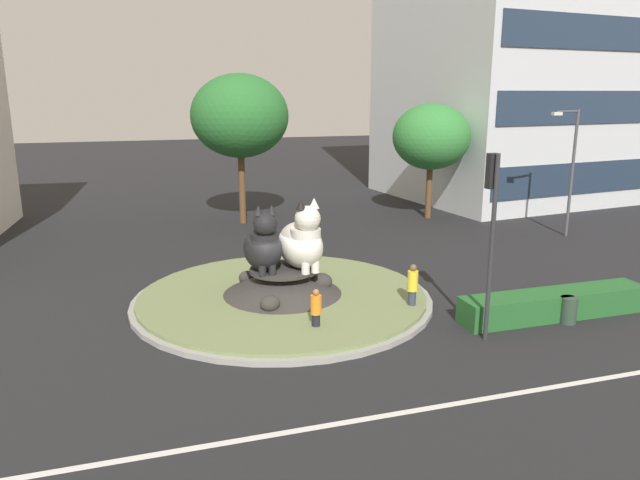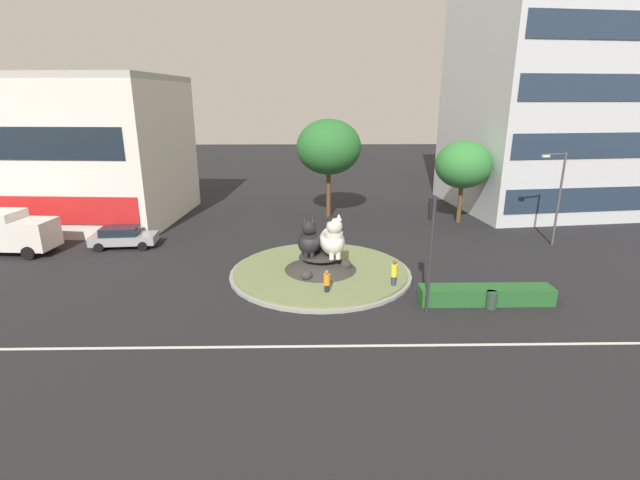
% 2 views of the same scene
% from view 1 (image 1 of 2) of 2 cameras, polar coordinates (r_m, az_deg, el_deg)
% --- Properties ---
extents(ground_plane, '(160.00, 160.00, 0.00)m').
position_cam_1_polar(ground_plane, '(22.12, -3.61, -5.89)').
color(ground_plane, black).
extents(lane_centreline, '(112.00, 0.20, 0.01)m').
position_cam_1_polar(lane_centreline, '(14.72, 4.65, -16.77)').
color(lane_centreline, silver).
rests_on(lane_centreline, ground).
extents(roundabout_island, '(10.99, 10.99, 1.27)m').
position_cam_1_polar(roundabout_island, '(21.99, -3.61, -4.96)').
color(roundabout_island, gray).
rests_on(roundabout_island, ground).
extents(cat_statue_black, '(1.60, 2.50, 2.48)m').
position_cam_1_polar(cat_statue_black, '(21.34, -5.48, -0.56)').
color(cat_statue_black, black).
rests_on(cat_statue_black, roundabout_island).
extents(cat_statue_white, '(1.82, 2.82, 2.67)m').
position_cam_1_polar(cat_statue_white, '(21.48, -1.74, -0.21)').
color(cat_statue_white, silver).
rests_on(cat_statue_white, roundabout_island).
extents(traffic_light_mast, '(0.34, 0.46, 5.80)m').
position_cam_1_polar(traffic_light_mast, '(18.44, 16.20, 2.44)').
color(traffic_light_mast, '#2D2D33').
rests_on(traffic_light_mast, ground).
extents(clipped_hedge_strip, '(6.94, 1.20, 0.90)m').
position_cam_1_polar(clipped_hedge_strip, '(22.00, 21.63, -5.76)').
color(clipped_hedge_strip, '#235B28').
rests_on(clipped_hedge_strip, ground).
extents(broadleaf_tree_behind_island, '(5.56, 5.56, 8.59)m').
position_cam_1_polar(broadleaf_tree_behind_island, '(34.65, -7.74, 11.74)').
color(broadleaf_tree_behind_island, brown).
rests_on(broadleaf_tree_behind_island, ground).
extents(second_tree_near_tower, '(4.62, 4.62, 6.92)m').
position_cam_1_polar(second_tree_near_tower, '(36.47, 10.67, 9.74)').
color(second_tree_near_tower, brown).
rests_on(second_tree_near_tower, ground).
extents(streetlight_arm, '(1.88, 0.51, 6.69)m').
position_cam_1_polar(streetlight_arm, '(33.82, 22.97, 6.75)').
color(streetlight_arm, '#4C4C51').
rests_on(streetlight_arm, ground).
extents(pedestrian_yellow_shirt, '(0.37, 0.37, 1.78)m').
position_cam_1_polar(pedestrian_yellow_shirt, '(20.86, 8.90, -4.55)').
color(pedestrian_yellow_shirt, '#33384C').
rests_on(pedestrian_yellow_shirt, ground).
extents(pedestrian_orange_shirt, '(0.35, 0.35, 1.54)m').
position_cam_1_polar(pedestrian_orange_shirt, '(18.84, -0.39, -6.87)').
color(pedestrian_orange_shirt, black).
rests_on(pedestrian_orange_shirt, ground).
extents(litter_bin, '(0.56, 0.56, 0.90)m').
position_cam_1_polar(litter_bin, '(21.60, 22.80, -6.24)').
color(litter_bin, '#2D4233').
rests_on(litter_bin, ground).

